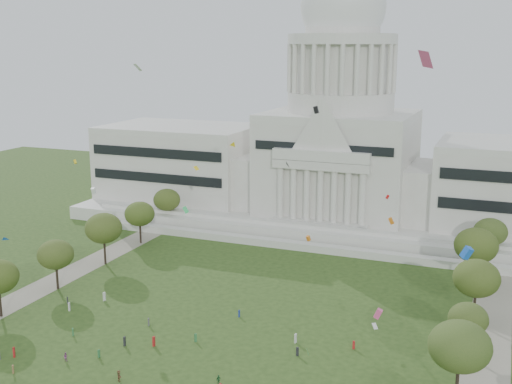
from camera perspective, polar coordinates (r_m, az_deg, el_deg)
capitol at (r=198.89m, az=7.37°, el=3.60°), size 160.00×64.50×91.30m
path_left at (r=153.67m, az=-19.26°, el=-8.43°), size 8.00×160.00×0.04m
path_right at (r=119.49m, az=19.73°, el=-14.76°), size 8.00×160.00×0.04m
row_tree_r_2 at (r=104.06m, az=17.67°, el=-12.94°), size 9.55×9.55×13.58m
row_tree_l_3 at (r=151.36m, az=-17.39°, el=-5.33°), size 8.12×8.12×11.55m
row_tree_r_3 at (r=120.67m, az=18.35°, el=-10.66°), size 7.01×7.01×9.98m
row_tree_l_4 at (r=165.03m, az=-13.40°, el=-3.15°), size 9.29×9.29×13.21m
row_tree_r_4 at (r=134.37m, az=19.02°, el=-7.27°), size 9.19×9.19×13.06m
row_tree_l_5 at (r=180.78m, az=-10.31°, el=-1.93°), size 8.33×8.33×11.85m
row_tree_r_5 at (r=153.38m, az=18.98°, el=-4.53°), size 9.82×9.82×13.96m
row_tree_l_6 at (r=196.70m, az=-7.93°, el=-0.69°), size 8.19×8.19×11.64m
row_tree_r_6 at (r=170.94m, az=20.11°, el=-3.35°), size 8.42×8.42×11.97m
person_5 at (r=111.95m, az=-12.09°, el=-15.67°), size 1.73×1.75×1.90m
person_8 at (r=120.51m, az=-16.57°, el=-13.86°), size 0.80×0.51×1.59m
person_10 at (r=108.88m, az=-3.35°, el=-16.32°), size 0.89×1.12×1.69m
distant_crowd at (r=121.79m, az=-11.45°, el=-13.24°), size 67.89×39.95×1.94m
kite_swarm at (r=101.41m, az=-5.92°, el=-2.90°), size 94.80×102.55×61.58m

